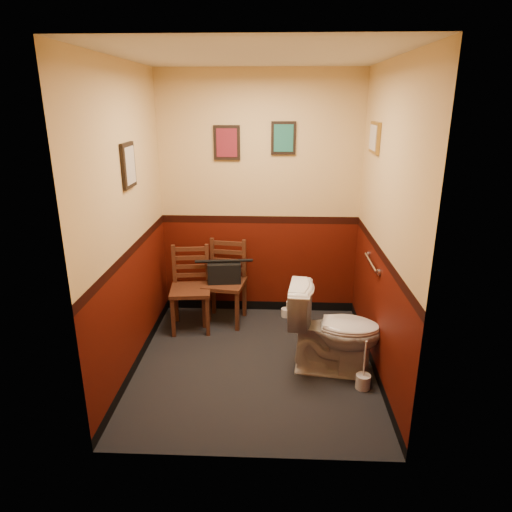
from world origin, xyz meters
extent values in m
cube|color=black|center=(0.00, 0.00, 0.00)|extent=(2.20, 2.40, 0.00)
cube|color=silver|center=(0.00, 0.00, 2.70)|extent=(2.20, 2.40, 0.00)
cube|color=#450E05|center=(0.00, 1.20, 1.35)|extent=(2.20, 0.00, 2.70)
cube|color=#450E05|center=(0.00, -1.20, 1.35)|extent=(2.20, 0.00, 2.70)
cube|color=#450E05|center=(-1.10, 0.00, 1.35)|extent=(0.00, 2.40, 2.70)
cube|color=#450E05|center=(1.10, 0.00, 1.35)|extent=(0.00, 2.40, 2.70)
cylinder|color=silver|center=(1.07, 0.25, 0.95)|extent=(0.03, 0.50, 0.03)
cylinder|color=silver|center=(1.09, 0.00, 0.95)|extent=(0.02, 0.06, 0.06)
cylinder|color=silver|center=(1.09, 0.50, 0.95)|extent=(0.02, 0.06, 0.06)
cube|color=black|center=(-0.35, 1.18, 1.95)|extent=(0.28, 0.03, 0.36)
cube|color=maroon|center=(-0.35, 1.17, 1.95)|extent=(0.22, 0.01, 0.30)
cube|color=black|center=(0.25, 1.18, 2.00)|extent=(0.26, 0.03, 0.34)
cube|color=#206759|center=(0.25, 1.17, 2.00)|extent=(0.20, 0.01, 0.28)
cube|color=black|center=(-1.08, 0.10, 1.85)|extent=(0.03, 0.30, 0.38)
cube|color=#C2B298|center=(-1.07, 0.10, 1.85)|extent=(0.01, 0.24, 0.31)
cube|color=olive|center=(1.08, 0.60, 2.05)|extent=(0.03, 0.34, 0.28)
cube|color=#C2B298|center=(1.07, 0.60, 2.05)|extent=(0.01, 0.28, 0.22)
imported|color=white|center=(0.72, -0.06, 0.41)|extent=(0.89, 0.57, 0.82)
cylinder|color=silver|center=(0.95, -0.34, 0.06)|extent=(0.13, 0.13, 0.13)
cylinder|color=silver|center=(0.95, -0.34, 0.28)|extent=(0.02, 0.02, 0.36)
cube|color=#582C1A|center=(-0.72, 0.70, 0.45)|extent=(0.47, 0.47, 0.04)
cube|color=#582C1A|center=(-0.88, 0.50, 0.23)|extent=(0.04, 0.04, 0.45)
cube|color=#582C1A|center=(-0.92, 0.86, 0.23)|extent=(0.04, 0.04, 0.45)
cube|color=#582C1A|center=(-0.52, 0.54, 0.23)|extent=(0.04, 0.04, 0.45)
cube|color=#582C1A|center=(-0.56, 0.90, 0.23)|extent=(0.04, 0.04, 0.45)
cube|color=#582C1A|center=(-0.92, 0.86, 0.68)|extent=(0.04, 0.04, 0.45)
cube|color=#582C1A|center=(-0.56, 0.90, 0.68)|extent=(0.04, 0.04, 0.45)
cube|color=#582C1A|center=(-0.74, 0.88, 0.55)|extent=(0.34, 0.06, 0.05)
cube|color=#582C1A|center=(-0.74, 0.88, 0.65)|extent=(0.34, 0.06, 0.05)
cube|color=#582C1A|center=(-0.74, 0.88, 0.75)|extent=(0.34, 0.06, 0.05)
cube|color=#582C1A|center=(-0.74, 0.88, 0.85)|extent=(0.34, 0.06, 0.05)
cube|color=#582C1A|center=(-0.38, 0.87, 0.46)|extent=(0.49, 0.49, 0.04)
cube|color=#582C1A|center=(-0.58, 0.72, 0.23)|extent=(0.05, 0.05, 0.46)
cube|color=#582C1A|center=(-0.53, 1.08, 0.23)|extent=(0.05, 0.05, 0.46)
cube|color=#582C1A|center=(-0.22, 0.67, 0.23)|extent=(0.05, 0.05, 0.46)
cube|color=#582C1A|center=(-0.17, 1.03, 0.23)|extent=(0.05, 0.05, 0.46)
cube|color=#582C1A|center=(-0.53, 1.09, 0.69)|extent=(0.05, 0.04, 0.46)
cube|color=#582C1A|center=(-0.17, 1.03, 0.69)|extent=(0.05, 0.04, 0.46)
cube|color=#582C1A|center=(-0.35, 1.06, 0.56)|extent=(0.35, 0.08, 0.05)
cube|color=#582C1A|center=(-0.35, 1.06, 0.66)|extent=(0.35, 0.08, 0.05)
cube|color=#582C1A|center=(-0.35, 1.06, 0.77)|extent=(0.35, 0.08, 0.05)
cube|color=#582C1A|center=(-0.35, 1.06, 0.87)|extent=(0.35, 0.08, 0.05)
cube|color=black|center=(-0.38, 0.87, 0.59)|extent=(0.38, 0.22, 0.22)
cylinder|color=black|center=(-0.38, 0.87, 0.73)|extent=(0.31, 0.07, 0.03)
cylinder|color=silver|center=(0.31, 1.03, 0.05)|extent=(0.11, 0.11, 0.10)
cylinder|color=silver|center=(0.43, 1.03, 0.05)|extent=(0.11, 0.11, 0.10)
cylinder|color=silver|center=(0.37, 1.02, 0.14)|extent=(0.11, 0.11, 0.10)
camera|label=1|loc=(0.17, -3.77, 2.37)|focal=32.00mm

